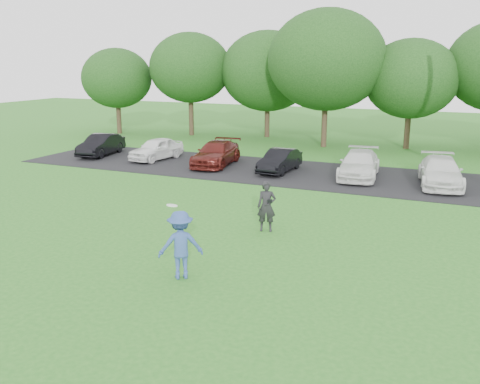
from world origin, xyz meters
name	(u,v)px	position (x,y,z in m)	size (l,w,h in m)	color
ground	(189,266)	(0.00, 0.00, 0.00)	(100.00, 100.00, 0.00)	#256C1E
parking_lot	(317,175)	(0.00, 13.00, 0.01)	(32.00, 6.50, 0.03)	black
frisbee_player	(181,245)	(0.21, -0.79, 0.90)	(1.33, 1.22, 2.07)	#334D91
camera_bystander	(267,206)	(0.84, 3.75, 0.84)	(0.71, 0.57, 1.68)	black
parked_cars	(339,164)	(1.06, 12.98, 0.63)	(28.26, 4.80, 1.25)	black
tree_row	(386,69)	(1.51, 22.76, 4.91)	(42.39, 9.85, 8.64)	#38281C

